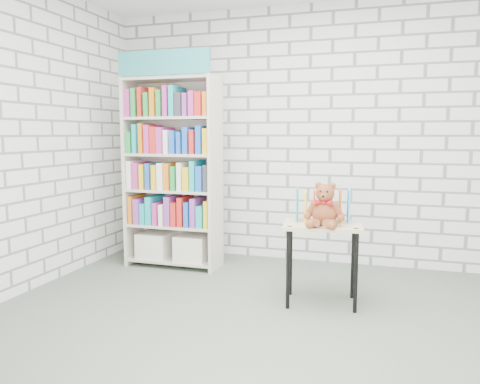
% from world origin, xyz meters
% --- Properties ---
extents(ground, '(4.50, 4.50, 0.00)m').
position_xyz_m(ground, '(0.00, 0.00, 0.00)').
color(ground, '#4F5B4C').
rests_on(ground, ground).
extents(room_shell, '(4.52, 4.02, 2.81)m').
position_xyz_m(room_shell, '(0.00, 0.00, 1.78)').
color(room_shell, silver).
rests_on(room_shell, ground).
extents(bookshelf, '(1.00, 0.39, 2.25)m').
position_xyz_m(bookshelf, '(-1.34, 1.36, 1.02)').
color(bookshelf, beige).
rests_on(bookshelf, ground).
extents(display_table, '(0.69, 0.52, 0.68)m').
position_xyz_m(display_table, '(0.33, 0.68, 0.59)').
color(display_table, tan).
rests_on(display_table, ground).
extents(table_books, '(0.47, 0.25, 0.26)m').
position_xyz_m(table_books, '(0.32, 0.78, 0.81)').
color(table_books, teal).
rests_on(table_books, display_table).
extents(teddy_bear, '(0.33, 0.30, 0.35)m').
position_xyz_m(teddy_bear, '(0.36, 0.58, 0.82)').
color(teddy_bear, maroon).
rests_on(teddy_bear, display_table).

